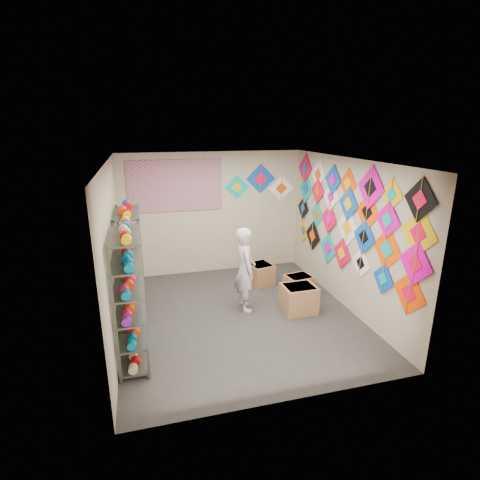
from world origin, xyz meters
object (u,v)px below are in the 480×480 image
object	(u,v)px
shelf_rack_back	(131,266)
carton_c	(260,274)
carton_a	(299,299)
carton_b	(299,286)
shopkeeper	(245,269)
shelf_rack_front	(130,298)

from	to	relation	value
shelf_rack_back	carton_c	bearing A→B (deg)	16.71
carton_a	carton_b	size ratio (longest dim) A/B	1.18
shopkeeper	carton_a	bearing A→B (deg)	-110.09
shelf_rack_back	carton_a	distance (m)	3.00
shelf_rack_back	carton_a	size ratio (longest dim) A/B	3.22
carton_b	carton_c	world-z (taller)	carton_c
shopkeeper	carton_c	size ratio (longest dim) A/B	3.04
shelf_rack_front	shelf_rack_back	bearing A→B (deg)	90.00
shelf_rack_front	carton_b	xyz separation A→B (m)	(3.13, 1.34, -0.75)
carton_b	carton_c	bearing A→B (deg)	117.27
shelf_rack_front	carton_b	world-z (taller)	shelf_rack_front
carton_a	shelf_rack_back	bearing A→B (deg)	167.49
shopkeeper	carton_c	bearing A→B (deg)	-30.22
shelf_rack_front	carton_a	xyz separation A→B (m)	(2.86, 0.72, -0.70)
shelf_rack_front	shelf_rack_back	distance (m)	1.30
shelf_rack_front	carton_b	distance (m)	3.49
shelf_rack_front	shelf_rack_back	size ratio (longest dim) A/B	1.00
carton_b	carton_c	distance (m)	0.92
shopkeeper	carton_b	distance (m)	1.33
shelf_rack_front	carton_a	distance (m)	3.03
carton_b	carton_c	size ratio (longest dim) A/B	0.99
shopkeeper	carton_b	size ratio (longest dim) A/B	3.08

